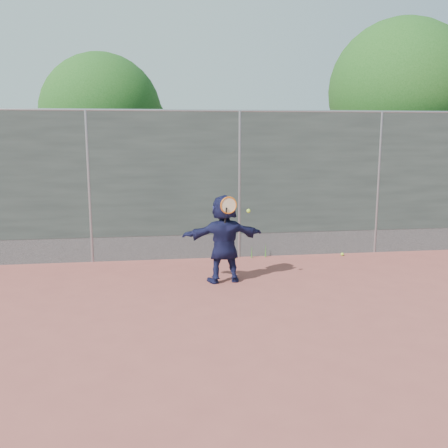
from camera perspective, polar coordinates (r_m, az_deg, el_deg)
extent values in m
plane|color=#9E4C42|center=(7.24, 6.40, -10.44)|extent=(80.00, 80.00, 0.00)
imported|color=#16183E|center=(8.61, 0.00, -1.67)|extent=(1.46, 0.59, 1.54)
sphere|color=#A1D02E|center=(10.87, 13.36, -3.38)|extent=(0.07, 0.07, 0.07)
cube|color=#38423D|center=(10.23, 1.76, 5.79)|extent=(20.00, 0.04, 2.50)
cube|color=slate|center=(10.46, 1.72, -2.43)|extent=(20.00, 0.03, 0.50)
cylinder|color=gray|center=(10.21, 1.80, 12.80)|extent=(20.00, 0.05, 0.05)
cylinder|color=gray|center=(10.19, -15.16, 4.01)|extent=(0.06, 0.06, 3.00)
cylinder|color=gray|center=(10.25, 1.75, 4.40)|extent=(0.06, 0.06, 3.00)
cylinder|color=gray|center=(11.15, 17.18, 4.43)|extent=(0.06, 0.06, 3.00)
torus|color=#D36113|center=(8.32, 0.53, 2.16)|extent=(0.29, 0.09, 0.29)
cylinder|color=beige|center=(8.32, 0.53, 2.16)|extent=(0.25, 0.06, 0.25)
cylinder|color=black|center=(8.36, 0.17, 0.82)|extent=(0.06, 0.13, 0.33)
sphere|color=#A1D02E|center=(8.39, 2.82, 1.50)|extent=(0.07, 0.07, 0.07)
cylinder|color=#382314|center=(13.80, 18.96, 4.55)|extent=(0.28, 0.28, 2.60)
sphere|color=#23561C|center=(13.78, 19.53, 14.06)|extent=(3.60, 3.60, 3.60)
sphere|color=#23561C|center=(14.27, 21.70, 12.32)|extent=(2.52, 2.52, 2.52)
cylinder|color=#382314|center=(13.20, -13.48, 3.71)|extent=(0.28, 0.28, 2.20)
sphere|color=#23561C|center=(13.12, -13.84, 12.08)|extent=(3.00, 3.00, 3.00)
sphere|color=#23561C|center=(13.27, -11.08, 10.87)|extent=(2.10, 2.10, 2.10)
cone|color=#387226|center=(10.41, 3.18, -3.17)|extent=(0.03, 0.03, 0.26)
cone|color=#387226|center=(10.49, 4.77, -2.98)|extent=(0.03, 0.03, 0.30)
cone|color=#387226|center=(10.34, 1.29, -3.37)|extent=(0.03, 0.03, 0.22)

